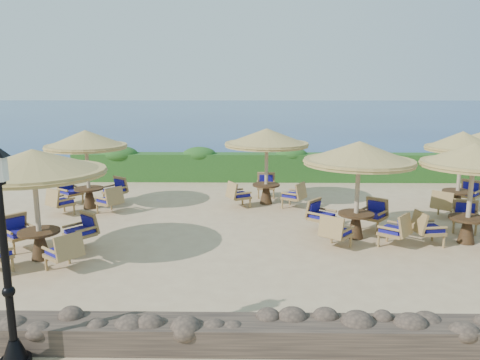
# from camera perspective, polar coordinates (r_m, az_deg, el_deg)

# --- Properties ---
(ground) EXTENTS (120.00, 120.00, 0.00)m
(ground) POSITION_cam_1_polar(r_m,az_deg,el_deg) (13.62, 6.88, -6.08)
(ground) COLOR tan
(ground) RESTS_ON ground
(sea) EXTENTS (160.00, 160.00, 0.00)m
(sea) POSITION_cam_1_polar(r_m,az_deg,el_deg) (83.04, 1.89, 8.49)
(sea) COLOR navy
(sea) RESTS_ON ground
(hedge) EXTENTS (18.00, 0.90, 1.20)m
(hedge) POSITION_cam_1_polar(r_m,az_deg,el_deg) (20.47, 4.86, 1.55)
(hedge) COLOR #1B4516
(hedge) RESTS_ON ground
(stone_wall) EXTENTS (15.00, 0.65, 0.44)m
(stone_wall) POSITION_cam_1_polar(r_m,az_deg,el_deg) (7.87, 11.78, -18.07)
(stone_wall) COLOR brown
(stone_wall) RESTS_ON ground
(lamp_post) EXTENTS (0.44, 0.44, 3.31)m
(lamp_post) POSITION_cam_1_polar(r_m,az_deg,el_deg) (7.43, -26.61, -9.59)
(lamp_post) COLOR black
(lamp_post) RESTS_ON ground
(cafe_set_0) EXTENTS (3.31, 3.31, 2.65)m
(cafe_set_0) POSITION_cam_1_polar(r_m,az_deg,el_deg) (11.81, -23.77, 0.02)
(cafe_set_0) COLOR tan
(cafe_set_0) RESTS_ON ground
(cafe_set_1) EXTENTS (2.95, 2.95, 2.65)m
(cafe_set_1) POSITION_cam_1_polar(r_m,az_deg,el_deg) (12.77, 14.22, 1.09)
(cafe_set_1) COLOR tan
(cafe_set_1) RESTS_ON ground
(cafe_set_2) EXTENTS (2.76, 2.75, 2.65)m
(cafe_set_2) POSITION_cam_1_polar(r_m,az_deg,el_deg) (13.37, 26.47, 0.74)
(cafe_set_2) COLOR tan
(cafe_set_2) RESTS_ON ground
(cafe_set_3) EXTENTS (2.70, 2.70, 2.65)m
(cafe_set_3) POSITION_cam_1_polar(r_m,az_deg,el_deg) (16.36, -18.19, 2.81)
(cafe_set_3) COLOR tan
(cafe_set_3) RESTS_ON ground
(cafe_set_4) EXTENTS (2.92, 2.92, 2.65)m
(cafe_set_4) POSITION_cam_1_polar(r_m,az_deg,el_deg) (16.17, 3.26, 3.77)
(cafe_set_4) COLOR tan
(cafe_set_4) RESTS_ON ground
(cafe_set_5) EXTENTS (2.41, 2.53, 2.65)m
(cafe_set_5) POSITION_cam_1_polar(r_m,az_deg,el_deg) (16.70, 25.36, 2.81)
(cafe_set_5) COLOR tan
(cafe_set_5) RESTS_ON ground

